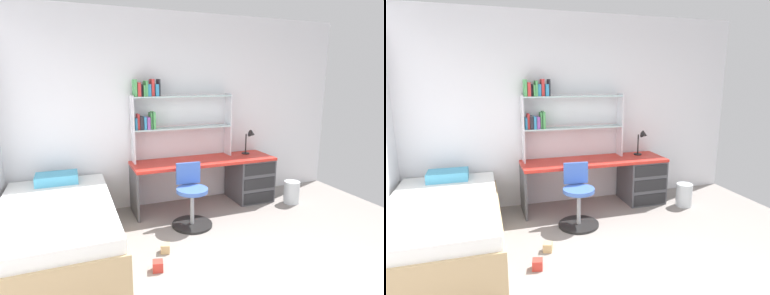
{
  "view_description": "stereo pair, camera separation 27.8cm",
  "coord_description": "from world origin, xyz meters",
  "views": [
    {
      "loc": [
        -1.44,
        -1.73,
        1.85
      ],
      "look_at": [
        -0.1,
        1.75,
        1.05
      ],
      "focal_mm": 29.98,
      "sensor_mm": 36.0,
      "label": 1
    },
    {
      "loc": [
        -1.18,
        -1.82,
        1.85
      ],
      "look_at": [
        -0.1,
        1.75,
        1.05
      ],
      "focal_mm": 29.98,
      "sensor_mm": 36.0,
      "label": 2
    }
  ],
  "objects": [
    {
      "name": "bookshelf_hutch",
      "position": [
        -0.16,
        2.61,
        1.4
      ],
      "size": [
        1.48,
        0.22,
        1.15
      ],
      "color": "silver",
      "rests_on": "desk"
    },
    {
      "name": "toy_block_natural_0",
      "position": [
        -0.58,
        1.34,
        0.05
      ],
      "size": [
        0.12,
        0.12,
        0.1
      ],
      "primitive_type": "cube",
      "rotation": [
        0.0,
        0.0,
        2.82
      ],
      "color": "tan",
      "rests_on": "ground_plane"
    },
    {
      "name": "room_shell",
      "position": [
        -1.24,
        1.28,
        1.39
      ],
      "size": [
        5.54,
        6.5,
        2.78
      ],
      "color": "silver",
      "rests_on": "ground_plane"
    },
    {
      "name": "toy_block_red_1",
      "position": [
        -0.74,
        1.03,
        0.05
      ],
      "size": [
        0.12,
        0.12,
        0.1
      ],
      "primitive_type": "cube",
      "rotation": [
        0.0,
        0.0,
        2.93
      ],
      "color": "red",
      "rests_on": "ground_plane"
    },
    {
      "name": "swivel_chair",
      "position": [
        -0.07,
        1.87,
        0.31
      ],
      "size": [
        0.52,
        0.52,
        0.79
      ],
      "color": "black",
      "rests_on": "ground_plane"
    },
    {
      "name": "waste_bin",
      "position": [
        1.62,
        2.03,
        0.17
      ],
      "size": [
        0.23,
        0.23,
        0.34
      ],
      "primitive_type": "cylinder",
      "color": "silver",
      "rests_on": "ground_plane"
    },
    {
      "name": "desk_lamp",
      "position": [
        1.16,
        2.5,
        0.95
      ],
      "size": [
        0.2,
        0.17,
        0.38
      ],
      "color": "black",
      "rests_on": "desk"
    },
    {
      "name": "bed_platform",
      "position": [
        -1.65,
        1.72,
        0.28
      ],
      "size": [
        1.2,
        2.05,
        0.69
      ],
      "color": "tan",
      "rests_on": "ground_plane"
    },
    {
      "name": "desk",
      "position": [
        0.91,
        2.43,
        0.39
      ],
      "size": [
        2.11,
        0.6,
        0.7
      ],
      "color": "red",
      "rests_on": "ground_plane"
    }
  ]
}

